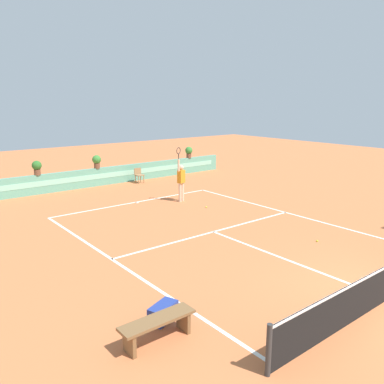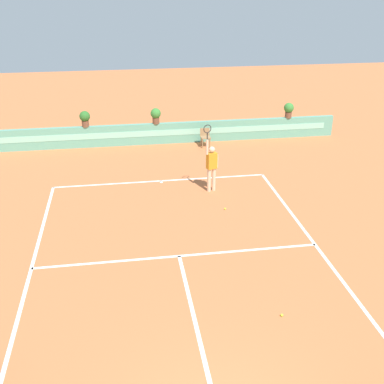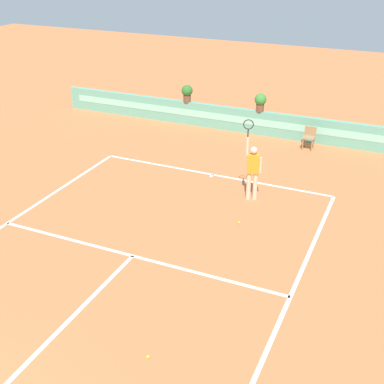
% 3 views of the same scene
% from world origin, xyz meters
% --- Properties ---
extents(ground_plane, '(60.00, 60.00, 0.00)m').
position_xyz_m(ground_plane, '(0.00, 6.00, 0.00)').
color(ground_plane, '#C66B3D').
extents(court_lines, '(8.32, 11.94, 0.01)m').
position_xyz_m(court_lines, '(0.00, 6.72, 0.00)').
color(court_lines, white).
rests_on(court_lines, ground).
extents(back_wall_barrier, '(18.00, 0.21, 1.00)m').
position_xyz_m(back_wall_barrier, '(0.00, 16.39, 0.50)').
color(back_wall_barrier, '#60A88E').
rests_on(back_wall_barrier, ground).
extents(ball_kid_chair, '(0.44, 0.44, 0.85)m').
position_xyz_m(ball_kid_chair, '(2.45, 15.66, 0.48)').
color(ball_kid_chair, '#99754C').
rests_on(ball_kid_chair, ground).
extents(tennis_player, '(0.60, 0.32, 2.58)m').
position_xyz_m(tennis_player, '(1.77, 10.69, 1.05)').
color(tennis_player, beige).
rests_on(tennis_player, ground).
extents(tennis_ball_near_baseline, '(0.07, 0.07, 0.07)m').
position_xyz_m(tennis_ball_near_baseline, '(1.94, 9.08, 0.03)').
color(tennis_ball_near_baseline, '#CCE033').
rests_on(tennis_ball_near_baseline, ground).
extents(tennis_ball_mid_court, '(0.07, 0.07, 0.07)m').
position_xyz_m(tennis_ball_mid_court, '(2.06, 3.42, 0.03)').
color(tennis_ball_mid_court, '#CCE033').
rests_on(tennis_ball_mid_court, ground).
extents(potted_plant_far_right, '(0.48, 0.48, 0.72)m').
position_xyz_m(potted_plant_far_right, '(6.69, 16.39, 1.41)').
color(potted_plant_far_right, brown).
rests_on(potted_plant_far_right, back_wall_barrier).
extents(potted_plant_left, '(0.48, 0.48, 0.72)m').
position_xyz_m(potted_plant_left, '(-3.02, 16.39, 1.41)').
color(potted_plant_left, brown).
rests_on(potted_plant_left, back_wall_barrier).
extents(potted_plant_centre, '(0.48, 0.48, 0.72)m').
position_xyz_m(potted_plant_centre, '(0.22, 16.39, 1.41)').
color(potted_plant_centre, brown).
rests_on(potted_plant_centre, back_wall_barrier).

